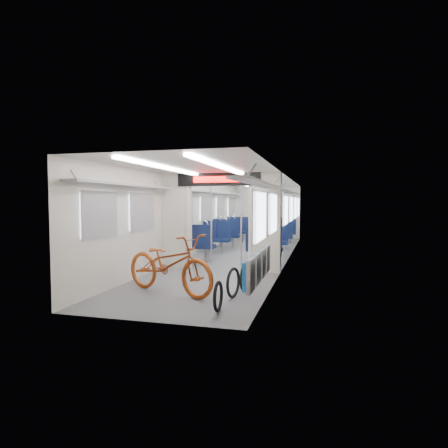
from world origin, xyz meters
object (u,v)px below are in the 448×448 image
object	(u,v)px
bike_hoop_c	(244,279)
flip_bench	(258,266)
stanchion_far_right	(259,216)
stanchion_far_left	(241,216)
bike_hoop_a	(218,298)
seat_bay_far_left	(232,230)
seat_bay_near_left	(207,238)
bicycle	(169,264)
bike_hoop_b	(233,284)
seat_bay_near_right	(269,240)
stanchion_near_left	(211,220)
stanchion_near_right	(241,221)
seat_bay_far_right	(282,231)

from	to	relation	value
bike_hoop_c	flip_bench	bearing A→B (deg)	-59.31
bike_hoop_c	stanchion_far_right	world-z (taller)	stanchion_far_right
stanchion_far_left	bike_hoop_a	bearing A→B (deg)	-80.69
bike_hoop_c	seat_bay_far_left	size ratio (longest dim) A/B	0.22
seat_bay_near_left	bicycle	bearing A→B (deg)	-81.47
bicycle	bike_hoop_b	world-z (taller)	bicycle
seat_bay_near_right	stanchion_near_left	xyz separation A→B (m)	(-1.33, -1.19, 0.60)
bike_hoop_c	stanchion_far_left	size ratio (longest dim) A/B	0.21
seat_bay_near_left	stanchion_far_right	xyz separation A→B (m)	(1.26, 1.69, 0.60)
bicycle	seat_bay_far_left	size ratio (longest dim) A/B	0.94
stanchion_near_right	seat_bay_far_left	bearing A→B (deg)	105.78
bike_hoop_c	seat_bay_far_right	xyz separation A→B (m)	(-0.05, 7.32, 0.33)
seat_bay_near_left	stanchion_near_left	bearing A→B (deg)	-69.00
seat_bay_far_left	stanchion_far_left	xyz separation A→B (m)	(0.61, -1.27, 0.59)
bike_hoop_c	seat_bay_near_right	distance (m)	3.76
bicycle	bike_hoop_a	size ratio (longest dim) A/B	4.38
bicycle	seat_bay_far_left	xyz separation A→B (m)	(-0.68, 7.77, 0.02)
seat_bay_far_left	seat_bay_far_right	world-z (taller)	seat_bay_far_left
bike_hoop_b	seat_bay_far_right	world-z (taller)	seat_bay_far_right
flip_bench	seat_bay_near_left	distance (m)	5.14
seat_bay_far_left	seat_bay_far_right	xyz separation A→B (m)	(1.87, 0.08, -0.01)
bike_hoop_a	bike_hoop_b	xyz separation A→B (m)	(0.03, 0.84, 0.03)
bicycle	seat_bay_far_left	world-z (taller)	seat_bay_far_left
seat_bay_near_right	stanchion_far_left	size ratio (longest dim) A/B	0.91
stanchion_near_right	stanchion_far_right	world-z (taller)	same
stanchion_near_left	stanchion_near_right	xyz separation A→B (m)	(0.80, -0.06, 0.00)
stanchion_far_right	seat_bay_near_left	bearing A→B (deg)	-126.79
seat_bay_near_left	stanchion_near_left	distance (m)	1.63
flip_bench	stanchion_near_right	world-z (taller)	stanchion_near_right
stanchion_near_left	stanchion_far_left	world-z (taller)	same
bike_hoop_a	bicycle	bearing A→B (deg)	142.89
bike_hoop_b	seat_bay_near_left	xyz separation A→B (m)	(-1.85, 4.52, 0.32)
stanchion_near_left	stanchion_far_left	bearing A→B (deg)	88.95
bike_hoop_c	seat_bay_near_left	size ratio (longest dim) A/B	0.22
bicycle	seat_bay_near_left	distance (m)	4.55
stanchion_near_left	stanchion_near_right	world-z (taller)	same
seat_bay_near_right	stanchion_near_left	distance (m)	1.88
stanchion_far_left	bike_hoop_c	bearing A→B (deg)	-77.62
seat_bay_near_left	stanchion_near_right	distance (m)	2.08
bike_hoop_a	seat_bay_near_right	bearing A→B (deg)	89.39
stanchion_near_right	bicycle	bearing A→B (deg)	-102.44
stanchion_near_right	stanchion_far_left	xyz separation A→B (m)	(-0.74, 3.48, 0.00)
bike_hoop_a	stanchion_far_left	xyz separation A→B (m)	(-1.21, 7.37, 0.94)
stanchion_far_right	seat_bay_far_left	bearing A→B (deg)	128.71
stanchion_near_left	stanchion_far_left	distance (m)	3.42
flip_bench	bike_hoop_a	size ratio (longest dim) A/B	4.47
seat_bay_far_right	stanchion_near_left	bearing A→B (deg)	-105.54
bike_hoop_c	seat_bay_near_left	world-z (taller)	seat_bay_near_left
seat_bay_far_left	stanchion_near_left	world-z (taller)	stanchion_near_left
bike_hoop_b	bike_hoop_c	distance (m)	0.55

